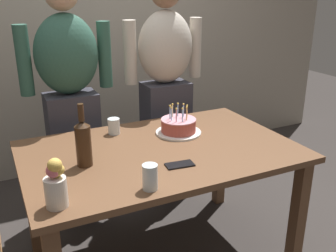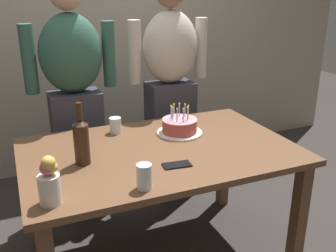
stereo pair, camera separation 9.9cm
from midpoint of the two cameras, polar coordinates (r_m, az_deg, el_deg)
back_wall at (r=3.46m, az=-10.38°, el=14.96°), size 5.20×0.10×2.60m
dining_table at (r=2.19m, az=0.06°, el=-5.70°), size 1.50×0.96×0.74m
birthday_cake at (r=2.35m, az=2.93°, el=-0.12°), size 0.28×0.28×0.18m
water_glass_near at (r=2.37m, az=-6.64°, el=0.10°), size 0.07×0.07×0.10m
water_glass_far at (r=1.72m, az=-1.89°, el=-7.53°), size 0.07×0.07×0.12m
wine_bottle at (r=1.96m, az=-11.33°, el=-2.12°), size 0.08×0.08×0.32m
cell_phone at (r=1.95m, az=2.67°, el=-5.82°), size 0.15×0.09×0.01m
flower_vase at (r=1.65m, az=-15.55°, el=-7.95°), size 0.09×0.09×0.22m
person_man_bearded at (r=2.66m, az=-12.64°, el=3.93°), size 0.61×0.27×1.66m
person_woman_cardigan at (r=2.87m, az=1.32°, el=5.56°), size 0.61×0.27×1.66m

